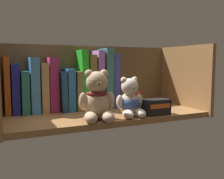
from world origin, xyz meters
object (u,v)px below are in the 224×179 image
Objects in this scene: book_7 at (68,89)px; book_11 at (97,79)px; book_3 at (34,85)px; book_12 at (104,78)px; book_13 at (111,81)px; teddy_bear_larger at (97,99)px; small_product_box at (156,107)px; teddy_bear_smaller at (130,101)px; pillar_candle at (135,100)px; book_5 at (52,84)px; book_4 at (43,87)px; book_9 at (82,80)px; book_2 at (24,92)px; book_1 at (15,89)px; book_6 at (61,91)px; book_0 at (7,86)px; book_8 at (75,90)px; book_10 at (89,82)px.

book_11 reaches higher than book_7.
book_12 reaches higher than book_3.
book_13 is 1.34× the size of teddy_bear_larger.
book_12 is at bearing 180.00° from book_13.
small_product_box is (10.29, -23.23, -9.39)cm from book_12.
teddy_bear_smaller reaches higher than pillar_candle.
book_5 is 25.04cm from book_13.
book_11 is (21.95, 0.00, 2.44)cm from book_4.
book_3 is 1.00× the size of book_5.
book_5 is 12.10cm from book_9.
book_7 is at bearing 0.00° from book_3.
book_5 is 40.36cm from small_product_box.
book_11 is (12.29, 0.00, 3.64)cm from book_7.
book_2 is 30.09cm from teddy_bear_larger.
book_2 is at bearing 180.00° from book_3.
small_product_box is at bearing -2.30° from teddy_bear_larger.
book_1 is at bearing 180.00° from book_7.
book_9 is at bearing 0.00° from book_1.
teddy_bear_larger is (3.67, -22.34, -1.10)cm from book_7.
book_0 is at bearing 180.00° from book_6.
book_8 is 0.93× the size of teddy_bear_larger.
pillar_candle is 0.70× the size of small_product_box.
book_12 reaches higher than small_product_box.
book_9 reaches higher than book_13.
book_0 is 9.36cm from book_3.
book_7 reaches higher than book_6.
book_1 reaches higher than pillar_candle.
book_0 is at bearing 180.00° from book_3.
teddy_bear_smaller is at bearing -43.65° from book_5.
book_5 reaches higher than book_2.
teddy_bear_smaller is 17.15cm from pillar_candle.
book_2 is (5.93, 0.00, -2.55)cm from book_0.
teddy_bear_smaller is (12.60, 0.91, -1.61)cm from teddy_bear_larger.
book_3 is at bearing 180.00° from book_7.
book_2 is at bearing 146.81° from teddy_bear_smaller.
book_7 is 2.99cm from book_8.
book_8 reaches higher than book_6.
book_4 is 28.55cm from book_13.
book_5 is 1.50× the size of teddy_bear_smaller.
book_2 reaches higher than small_product_box.
book_1 is 1.18× the size of book_8.
book_4 is at bearing 120.84° from teddy_bear_larger.
book_8 is 1.11× the size of teddy_bear_smaller.
book_6 is (10.10, 0.00, -2.72)cm from book_3.
book_11 is (18.48, 0.00, 1.41)cm from book_5.
book_10 reaches higher than book_4.
book_7 is at bearing 138.16° from small_product_box.
book_7 is 0.67× the size of book_12.
book_9 is 9.83cm from book_12.
book_7 is at bearing 0.00° from book_0.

